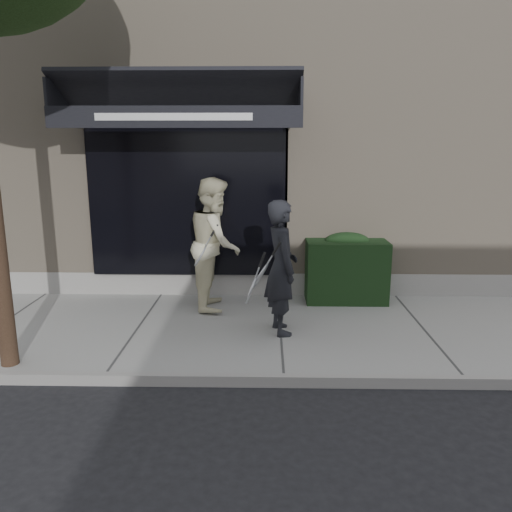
{
  "coord_description": "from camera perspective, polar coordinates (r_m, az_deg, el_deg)",
  "views": [
    {
      "loc": [
        -0.2,
        -6.67,
        2.63
      ],
      "look_at": [
        -0.36,
        0.6,
        1.01
      ],
      "focal_mm": 35.0,
      "sensor_mm": 36.0,
      "label": 1
    }
  ],
  "objects": [
    {
      "name": "ground",
      "position": [
        7.17,
        2.77,
        -8.93
      ],
      "size": [
        80.0,
        80.0,
        0.0
      ],
      "primitive_type": "plane",
      "color": "black",
      "rests_on": "ground"
    },
    {
      "name": "sidewalk",
      "position": [
        7.15,
        2.78,
        -8.49
      ],
      "size": [
        20.0,
        3.0,
        0.12
      ],
      "primitive_type": "cube",
      "color": "gray",
      "rests_on": "ground"
    },
    {
      "name": "curb",
      "position": [
        5.73,
        3.2,
        -13.99
      ],
      "size": [
        20.0,
        0.1,
        0.14
      ],
      "primitive_type": "cube",
      "color": "gray",
      "rests_on": "ground"
    },
    {
      "name": "building_facade",
      "position": [
        11.62,
        2.22,
        13.13
      ],
      "size": [
        14.3,
        8.04,
        5.64
      ],
      "color": "tan",
      "rests_on": "ground"
    },
    {
      "name": "hedge",
      "position": [
        8.26,
        10.24,
        -1.41
      ],
      "size": [
        1.3,
        0.7,
        1.14
      ],
      "color": "black",
      "rests_on": "sidewalk"
    },
    {
      "name": "pedestrian_front",
      "position": [
        6.67,
        2.88,
        -1.34
      ],
      "size": [
        0.78,
        0.94,
        1.81
      ],
      "color": "black",
      "rests_on": "sidewalk"
    },
    {
      "name": "pedestrian_back",
      "position": [
        7.73,
        -4.67,
        1.43
      ],
      "size": [
        0.81,
        1.03,
        2.04
      ],
      "color": "beige",
      "rests_on": "sidewalk"
    }
  ]
}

